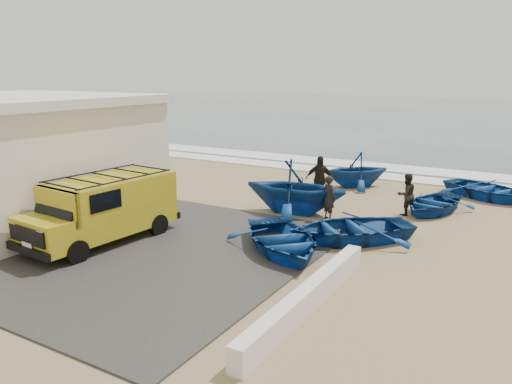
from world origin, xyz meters
The scene contains 16 objects.
ground centered at (0.00, 0.00, 0.00)m, with size 160.00×160.00×0.00m, color #998059.
slab centered at (-2.00, -2.00, 0.03)m, with size 12.00×10.00×0.05m, color #3B3936.
ocean centered at (0.00, 56.00, 0.00)m, with size 180.00×88.00×0.01m, color #385166.
surf_line centered at (0.00, 12.00, 0.03)m, with size 180.00×1.60×0.06m, color white.
surf_wash centered at (0.00, 14.50, 0.02)m, with size 180.00×2.20×0.04m, color white.
parapet centered at (5.00, -3.00, 0.28)m, with size 0.35×6.00×0.55m, color silver.
van centered at (-2.27, -2.05, 1.11)m, with size 2.26×4.95×2.07m.
boat_near_left centered at (2.85, -0.14, 0.40)m, with size 2.75×3.85×0.80m, color navy.
boat_near_right centered at (4.20, 1.82, 0.41)m, with size 2.81×3.93×0.81m, color navy.
boat_mid_left centered at (1.33, 3.79, 1.00)m, with size 3.27×3.79×2.00m, color navy.
boat_mid_right centered at (5.72, 6.51, 0.34)m, with size 2.38×3.33×0.69m, color navy.
boat_far_left centered at (1.80, 9.12, 0.81)m, with size 2.64×3.06×1.61m, color navy.
boat_far_right centered at (7.22, 9.81, 0.39)m, with size 2.66×3.72×0.77m, color navy.
fisherman_front centered at (2.74, 3.66, 0.79)m, with size 0.58×0.38×1.59m, color black.
fisherman_middle centered at (4.94, 5.65, 0.77)m, with size 0.75×0.58×1.53m, color black.
fisherman_back centered at (1.47, 5.71, 0.94)m, with size 1.11×0.46×1.89m, color black.
Camera 1 is at (9.16, -12.33, 5.10)m, focal length 35.00 mm.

